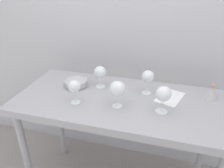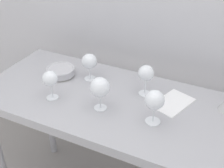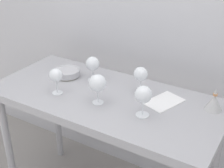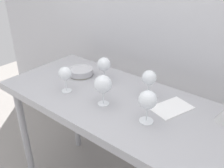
{
  "view_description": "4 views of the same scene",
  "coord_description": "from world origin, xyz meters",
  "px_view_note": "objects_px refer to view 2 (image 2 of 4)",
  "views": [
    {
      "loc": [
        0.29,
        -1.22,
        1.65
      ],
      "look_at": [
        -0.07,
        0.04,
        0.98
      ],
      "focal_mm": 34.8,
      "sensor_mm": 36.0,
      "label": 1
    },
    {
      "loc": [
        0.59,
        -1.16,
        1.81
      ],
      "look_at": [
        0.02,
        0.01,
        0.99
      ],
      "focal_mm": 47.83,
      "sensor_mm": 36.0,
      "label": 2
    },
    {
      "loc": [
        0.89,
        -1.4,
        1.82
      ],
      "look_at": [
        0.03,
        0.03,
        0.97
      ],
      "focal_mm": 51.11,
      "sensor_mm": 36.0,
      "label": 3
    },
    {
      "loc": [
        0.79,
        -0.99,
        1.65
      ],
      "look_at": [
        -0.04,
        0.04,
        0.95
      ],
      "focal_mm": 39.89,
      "sensor_mm": 36.0,
      "label": 4
    }
  ],
  "objects_px": {
    "wine_glass_near_right": "(155,101)",
    "wine_glass_far_right": "(146,74)",
    "tasting_bowl": "(60,71)",
    "tasting_sheet_upper": "(173,103)",
    "wine_glass_near_left": "(50,79)",
    "wine_glass_far_left": "(89,62)",
    "wine_glass_near_center": "(100,88)"
  },
  "relations": [
    {
      "from": "wine_glass_near_right",
      "to": "wine_glass_far_right",
      "type": "xyz_separation_m",
      "value": [
        -0.12,
        0.21,
        0.0
      ]
    },
    {
      "from": "tasting_bowl",
      "to": "tasting_sheet_upper",
      "type": "bearing_deg",
      "value": 1.42
    },
    {
      "from": "wine_glass_near_left",
      "to": "tasting_bowl",
      "type": "bearing_deg",
      "value": 113.43
    },
    {
      "from": "wine_glass_near_right",
      "to": "wine_glass_near_left",
      "type": "distance_m",
      "value": 0.55
    },
    {
      "from": "wine_glass_far_left",
      "to": "wine_glass_near_left",
      "type": "xyz_separation_m",
      "value": [
        -0.09,
        -0.26,
        0.0
      ]
    },
    {
      "from": "wine_glass_near_left",
      "to": "wine_glass_near_right",
      "type": "bearing_deg",
      "value": 4.6
    },
    {
      "from": "wine_glass_near_center",
      "to": "tasting_sheet_upper",
      "type": "xyz_separation_m",
      "value": [
        0.32,
        0.2,
        -0.12
      ]
    },
    {
      "from": "wine_glass_near_center",
      "to": "wine_glass_far_left",
      "type": "xyz_separation_m",
      "value": [
        -0.19,
        0.23,
        -0.01
      ]
    },
    {
      "from": "tasting_sheet_upper",
      "to": "wine_glass_near_right",
      "type": "bearing_deg",
      "value": -83.72
    },
    {
      "from": "wine_glass_near_center",
      "to": "wine_glass_far_left",
      "type": "relative_size",
      "value": 1.09
    },
    {
      "from": "wine_glass_near_left",
      "to": "tasting_bowl",
      "type": "distance_m",
      "value": 0.25
    },
    {
      "from": "wine_glass_near_right",
      "to": "wine_glass_far_right",
      "type": "distance_m",
      "value": 0.24
    },
    {
      "from": "wine_glass_near_right",
      "to": "tasting_bowl",
      "type": "relative_size",
      "value": 1.01
    },
    {
      "from": "wine_glass_near_center",
      "to": "wine_glass_far_left",
      "type": "distance_m",
      "value": 0.29
    },
    {
      "from": "wine_glass_far_left",
      "to": "tasting_bowl",
      "type": "distance_m",
      "value": 0.2
    },
    {
      "from": "wine_glass_far_left",
      "to": "tasting_sheet_upper",
      "type": "distance_m",
      "value": 0.52
    },
    {
      "from": "wine_glass_far_right",
      "to": "tasting_bowl",
      "type": "bearing_deg",
      "value": -176.53
    },
    {
      "from": "wine_glass_far_right",
      "to": "wine_glass_near_center",
      "type": "bearing_deg",
      "value": -125.41
    },
    {
      "from": "wine_glass_near_right",
      "to": "tasting_sheet_upper",
      "type": "xyz_separation_m",
      "value": [
        0.04,
        0.19,
        -0.12
      ]
    },
    {
      "from": "tasting_sheet_upper",
      "to": "wine_glass_far_right",
      "type": "bearing_deg",
      "value": -166.23
    },
    {
      "from": "tasting_bowl",
      "to": "wine_glass_near_left",
      "type": "bearing_deg",
      "value": -66.57
    },
    {
      "from": "wine_glass_far_left",
      "to": "wine_glass_far_right",
      "type": "relative_size",
      "value": 0.94
    },
    {
      "from": "wine_glass_far_left",
      "to": "tasting_sheet_upper",
      "type": "relative_size",
      "value": 0.73
    },
    {
      "from": "wine_glass_near_center",
      "to": "wine_glass_near_left",
      "type": "distance_m",
      "value": 0.27
    },
    {
      "from": "wine_glass_near_left",
      "to": "tasting_bowl",
      "type": "xyz_separation_m",
      "value": [
        -0.09,
        0.22,
        -0.09
      ]
    },
    {
      "from": "tasting_sheet_upper",
      "to": "tasting_bowl",
      "type": "relative_size",
      "value": 1.29
    },
    {
      "from": "wine_glass_near_left",
      "to": "tasting_bowl",
      "type": "relative_size",
      "value": 0.94
    },
    {
      "from": "wine_glass_near_center",
      "to": "tasting_sheet_upper",
      "type": "distance_m",
      "value": 0.4
    },
    {
      "from": "tasting_bowl",
      "to": "wine_glass_near_center",
      "type": "bearing_deg",
      "value": -27.11
    },
    {
      "from": "wine_glass_near_right",
      "to": "tasting_bowl",
      "type": "distance_m",
      "value": 0.67
    },
    {
      "from": "wine_glass_near_right",
      "to": "wine_glass_far_left",
      "type": "bearing_deg",
      "value": 155.24
    },
    {
      "from": "wine_glass_near_center",
      "to": "wine_glass_far_right",
      "type": "relative_size",
      "value": 1.02
    }
  ]
}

